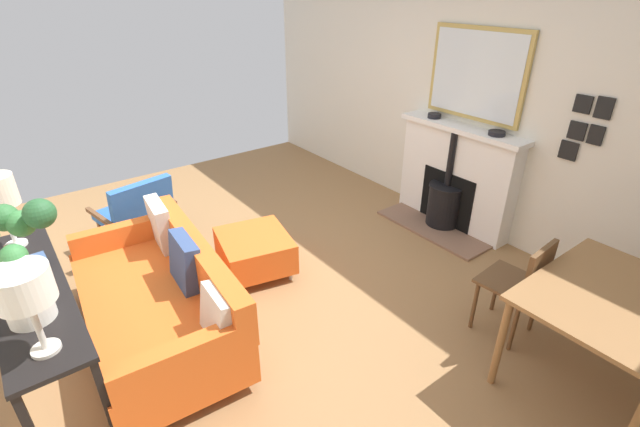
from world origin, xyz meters
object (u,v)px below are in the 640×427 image
(fireplace, at_px, (453,183))
(ottoman, at_px, (255,250))
(armchair_accent, at_px, (137,210))
(potted_plant, at_px, (17,260))
(dining_table, at_px, (614,307))
(dining_chair_near_fireplace, at_px, (522,281))
(book_stack, at_px, (23,267))
(sofa, at_px, (161,299))
(console_table, at_px, (34,301))
(mantel_bowl_near, at_px, (434,115))
(table_lamp_far_end, at_px, (23,289))
(mantel_bowl_far, at_px, (497,133))

(fireplace, relative_size, ottoman, 1.84)
(armchair_accent, relative_size, potted_plant, 1.11)
(ottoman, xyz_separation_m, dining_table, (-1.13, 2.49, 0.41))
(fireplace, bearing_deg, potted_plant, 2.22)
(armchair_accent, height_order, dining_chair_near_fireplace, dining_chair_near_fireplace)
(armchair_accent, distance_m, book_stack, 1.54)
(potted_plant, height_order, dining_table, potted_plant)
(ottoman, relative_size, dining_table, 0.69)
(sofa, relative_size, console_table, 1.09)
(mantel_bowl_near, relative_size, ottoman, 0.18)
(console_table, bearing_deg, armchair_accent, -126.10)
(armchair_accent, distance_m, dining_chair_near_fireplace, 3.49)
(armchair_accent, xyz_separation_m, dining_table, (-1.84, 3.54, 0.21))
(armchair_accent, bearing_deg, sofa, 79.25)
(ottoman, relative_size, table_lamp_far_end, 1.58)
(armchair_accent, bearing_deg, mantel_bowl_far, 146.65)
(ottoman, xyz_separation_m, console_table, (1.70, 0.32, 0.44))
(mantel_bowl_far, bearing_deg, dining_chair_near_fireplace, 44.44)
(fireplace, height_order, dining_table, fireplace)
(dining_table, bearing_deg, dining_chair_near_fireplace, -90.55)
(armchair_accent, xyz_separation_m, potted_plant, (0.99, 1.68, 0.70))
(table_lamp_far_end, bearing_deg, book_stack, -90.15)
(mantel_bowl_near, distance_m, armchair_accent, 3.21)
(mantel_bowl_far, height_order, table_lamp_far_end, table_lamp_far_end)
(sofa, relative_size, ottoman, 2.38)
(ottoman, height_order, console_table, console_table)
(mantel_bowl_near, xyz_separation_m, sofa, (3.17, 0.21, -0.81))
(mantel_bowl_near, distance_m, table_lamp_far_end, 3.99)
(ottoman, bearing_deg, console_table, 10.57)
(fireplace, distance_m, sofa, 3.15)
(table_lamp_far_end, height_order, book_stack, table_lamp_far_end)
(book_stack, bearing_deg, table_lamp_far_end, 89.85)
(mantel_bowl_near, distance_m, console_table, 3.94)
(potted_plant, relative_size, book_stack, 2.51)
(mantel_bowl_near, relative_size, book_stack, 0.51)
(dining_table, bearing_deg, mantel_bowl_far, -123.34)
(fireplace, xyz_separation_m, mantel_bowl_far, (-0.02, 0.39, 0.65))
(ottoman, height_order, table_lamp_far_end, table_lamp_far_end)
(book_stack, bearing_deg, potted_plant, 90.12)
(potted_plant, distance_m, dining_chair_near_fireplace, 3.18)
(console_table, height_order, potted_plant, potted_plant)
(mantel_bowl_near, distance_m, potted_plant, 3.93)
(fireplace, bearing_deg, table_lamp_far_end, 6.88)
(fireplace, xyz_separation_m, dining_chair_near_fireplace, (1.04, 1.43, 0.01))
(mantel_bowl_far, height_order, potted_plant, potted_plant)
(mantel_bowl_near, relative_size, dining_table, 0.13)
(mantel_bowl_far, distance_m, book_stack, 4.00)
(mantel_bowl_near, xyz_separation_m, table_lamp_far_end, (3.90, 0.84, -0.00))
(sofa, distance_m, dining_table, 3.04)
(dining_chair_near_fireplace, bearing_deg, table_lamp_far_end, -18.73)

